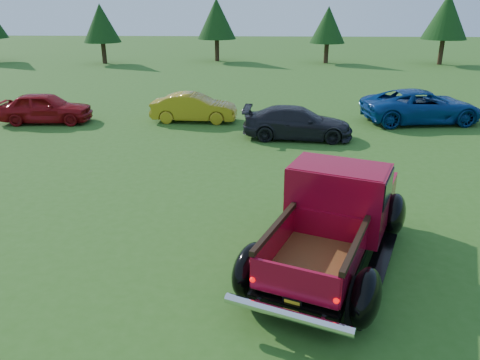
{
  "coord_description": "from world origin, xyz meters",
  "views": [
    {
      "loc": [
        0.64,
        -9.44,
        4.84
      ],
      "look_at": [
        0.23,
        0.2,
        1.11
      ],
      "focal_mm": 35.0,
      "sensor_mm": 36.0,
      "label": 1
    }
  ],
  "objects_px": {
    "tree_mid_right": "(328,25)",
    "show_car_blue": "(422,106)",
    "show_car_yellow": "(194,108)",
    "tree_mid_left": "(217,19)",
    "pickup_truck": "(337,213)",
    "show_car_grey": "(297,123)",
    "show_car_red": "(46,108)",
    "tree_east": "(446,16)",
    "tree_west": "(101,23)"
  },
  "relations": [
    {
      "from": "tree_mid_left",
      "to": "tree_mid_right",
      "type": "xyz_separation_m",
      "value": [
        9.0,
        -1.0,
        -0.41
      ]
    },
    {
      "from": "tree_west",
      "to": "tree_east",
      "type": "relative_size",
      "value": 0.85
    },
    {
      "from": "show_car_red",
      "to": "show_car_yellow",
      "type": "distance_m",
      "value": 6.19
    },
    {
      "from": "tree_mid_right",
      "to": "show_car_blue",
      "type": "xyz_separation_m",
      "value": [
        1.43,
        -19.8,
        -2.29
      ]
    },
    {
      "from": "tree_mid_right",
      "to": "pickup_truck",
      "type": "bearing_deg",
      "value": -97.0
    },
    {
      "from": "show_car_yellow",
      "to": "show_car_blue",
      "type": "bearing_deg",
      "value": -86.68
    },
    {
      "from": "show_car_red",
      "to": "show_car_blue",
      "type": "height_order",
      "value": "show_car_blue"
    },
    {
      "from": "tree_west",
      "to": "tree_mid_right",
      "type": "distance_m",
      "value": 18.03
    },
    {
      "from": "show_car_blue",
      "to": "tree_mid_left",
      "type": "bearing_deg",
      "value": 19.09
    },
    {
      "from": "tree_mid_left",
      "to": "pickup_truck",
      "type": "bearing_deg",
      "value": -80.78
    },
    {
      "from": "tree_mid_left",
      "to": "tree_mid_right",
      "type": "bearing_deg",
      "value": -6.34
    },
    {
      "from": "tree_mid_left",
      "to": "show_car_yellow",
      "type": "xyz_separation_m",
      "value": [
        0.88,
        -21.03,
        -2.79
      ]
    },
    {
      "from": "tree_west",
      "to": "show_car_blue",
      "type": "bearing_deg",
      "value": -44.06
    },
    {
      "from": "tree_mid_left",
      "to": "tree_west",
      "type": "bearing_deg",
      "value": -167.47
    },
    {
      "from": "tree_east",
      "to": "show_car_grey",
      "type": "xyz_separation_m",
      "value": [
        -12.94,
        -21.95,
        -3.07
      ]
    },
    {
      "from": "pickup_truck",
      "to": "show_car_grey",
      "type": "xyz_separation_m",
      "value": [
        -0.14,
        8.56,
        -0.32
      ]
    },
    {
      "from": "show_car_yellow",
      "to": "show_car_grey",
      "type": "distance_m",
      "value": 4.83
    },
    {
      "from": "tree_east",
      "to": "show_car_yellow",
      "type": "distance_m",
      "value": 26.16
    },
    {
      "from": "tree_mid_right",
      "to": "show_car_yellow",
      "type": "bearing_deg",
      "value": -112.08
    },
    {
      "from": "tree_mid_right",
      "to": "show_car_yellow",
      "type": "height_order",
      "value": "tree_mid_right"
    },
    {
      "from": "pickup_truck",
      "to": "tree_east",
      "type": "bearing_deg",
      "value": 89.32
    },
    {
      "from": "tree_mid_right",
      "to": "show_car_red",
      "type": "bearing_deg",
      "value": -124.86
    },
    {
      "from": "tree_mid_left",
      "to": "show_car_grey",
      "type": "relative_size",
      "value": 1.24
    },
    {
      "from": "tree_mid_left",
      "to": "tree_east",
      "type": "relative_size",
      "value": 0.93
    },
    {
      "from": "tree_mid_left",
      "to": "show_car_red",
      "type": "relative_size",
      "value": 1.34
    },
    {
      "from": "tree_west",
      "to": "show_car_yellow",
      "type": "height_order",
      "value": "tree_west"
    },
    {
      "from": "tree_east",
      "to": "show_car_blue",
      "type": "distance_m",
      "value": 20.94
    },
    {
      "from": "pickup_truck",
      "to": "show_car_yellow",
      "type": "xyz_separation_m",
      "value": [
        -4.32,
        10.98,
        -0.31
      ]
    },
    {
      "from": "tree_mid_left",
      "to": "show_car_grey",
      "type": "distance_m",
      "value": 24.15
    },
    {
      "from": "tree_west",
      "to": "tree_mid_left",
      "type": "distance_m",
      "value": 9.22
    },
    {
      "from": "show_car_grey",
      "to": "tree_east",
      "type": "bearing_deg",
      "value": -26.02
    },
    {
      "from": "tree_west",
      "to": "tree_mid_right",
      "type": "bearing_deg",
      "value": 3.18
    },
    {
      "from": "tree_east",
      "to": "tree_mid_left",
      "type": "bearing_deg",
      "value": 175.24
    },
    {
      "from": "pickup_truck",
      "to": "show_car_blue",
      "type": "relative_size",
      "value": 1.11
    },
    {
      "from": "show_car_yellow",
      "to": "tree_mid_left",
      "type": "bearing_deg",
      "value": 4.32
    },
    {
      "from": "tree_mid_right",
      "to": "tree_east",
      "type": "distance_m",
      "value": 9.04
    },
    {
      "from": "tree_mid_left",
      "to": "show_car_yellow",
      "type": "bearing_deg",
      "value": -87.62
    },
    {
      "from": "show_car_yellow",
      "to": "pickup_truck",
      "type": "bearing_deg",
      "value": -156.59
    },
    {
      "from": "show_car_yellow",
      "to": "show_car_blue",
      "type": "xyz_separation_m",
      "value": [
        9.55,
        0.23,
        0.09
      ]
    },
    {
      "from": "pickup_truck",
      "to": "show_car_red",
      "type": "bearing_deg",
      "value": 157.08
    },
    {
      "from": "tree_mid_right",
      "to": "pickup_truck",
      "type": "relative_size",
      "value": 0.81
    },
    {
      "from": "show_car_red",
      "to": "show_car_yellow",
      "type": "height_order",
      "value": "show_car_red"
    },
    {
      "from": "tree_mid_left",
      "to": "show_car_grey",
      "type": "height_order",
      "value": "tree_mid_left"
    },
    {
      "from": "tree_west",
      "to": "tree_mid_left",
      "type": "relative_size",
      "value": 0.92
    },
    {
      "from": "show_car_red",
      "to": "show_car_grey",
      "type": "distance_m",
      "value": 10.53
    },
    {
      "from": "tree_mid_right",
      "to": "show_car_yellow",
      "type": "distance_m",
      "value": 21.75
    },
    {
      "from": "tree_west",
      "to": "pickup_truck",
      "type": "height_order",
      "value": "tree_west"
    },
    {
      "from": "tree_west",
      "to": "show_car_red",
      "type": "height_order",
      "value": "tree_west"
    },
    {
      "from": "tree_west",
      "to": "show_car_red",
      "type": "bearing_deg",
      "value": -79.24
    },
    {
      "from": "show_car_blue",
      "to": "tree_east",
      "type": "bearing_deg",
      "value": -28.96
    }
  ]
}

